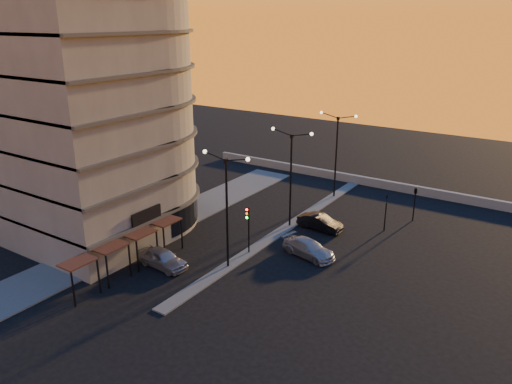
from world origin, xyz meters
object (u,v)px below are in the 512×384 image
object	(u,v)px
car_sedan	(320,222)
car_wagon	(309,248)
car_hatchback	(163,258)
traffic_light_main	(248,223)
streetlamp_mid	(291,171)

from	to	relation	value
car_sedan	car_wagon	xyz separation A→B (m)	(1.74, -5.60, -0.02)
car_sedan	car_wagon	world-z (taller)	car_sedan
car_hatchback	car_sedan	size ratio (longest dim) A/B	1.04
car_sedan	car_wagon	size ratio (longest dim) A/B	0.90
traffic_light_main	car_hatchback	distance (m)	7.55
streetlamp_mid	car_hatchback	xyz separation A→B (m)	(-4.42, -12.88, -4.82)
traffic_light_main	car_sedan	size ratio (longest dim) A/B	0.97
car_hatchback	car_wagon	size ratio (longest dim) A/B	0.94
traffic_light_main	car_wagon	size ratio (longest dim) A/B	0.88
car_hatchback	car_sedan	distance (m)	15.59
streetlamp_mid	traffic_light_main	distance (m)	7.62
streetlamp_mid	car_hatchback	distance (m)	14.44
car_wagon	car_sedan	bearing A→B (deg)	29.23
car_hatchback	car_wagon	xyz separation A→B (m)	(8.92, 8.24, -0.07)
traffic_light_main	car_wagon	world-z (taller)	traffic_light_main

